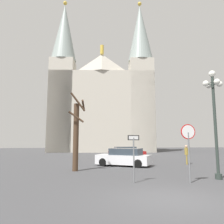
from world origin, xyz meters
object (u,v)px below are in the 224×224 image
at_px(one_way_arrow_sign, 134,153).
at_px(parked_car_near_white, 124,158).
at_px(stop_sign, 188,141).
at_px(cathedral, 102,104).
at_px(bare_tree, 76,134).
at_px(parked_car_far_red, 126,153).
at_px(pedestrian_walking, 186,153).
at_px(street_lamp, 214,107).

distance_m(one_way_arrow_sign, parked_car_near_white, 7.39).
bearing_deg(stop_sign, parked_car_near_white, 104.92).
bearing_deg(cathedral, stop_sign, -86.26).
distance_m(bare_tree, parked_car_far_red, 10.79).
relative_size(bare_tree, pedestrian_walking, 3.19).
xyz_separation_m(stop_sign, one_way_arrow_sign, (-2.76, 0.30, -0.55)).
bearing_deg(parked_car_far_red, bare_tree, -119.42).
bearing_deg(pedestrian_walking, street_lamp, -102.99).
distance_m(stop_sign, parked_car_far_red, 14.23).
relative_size(one_way_arrow_sign, street_lamp, 0.39).
height_order(parked_car_near_white, pedestrian_walking, pedestrian_walking).
relative_size(stop_sign, street_lamp, 0.48).
distance_m(cathedral, parked_car_near_white, 27.39).
bearing_deg(parked_car_near_white, stop_sign, -75.08).
relative_size(cathedral, stop_sign, 10.58).
bearing_deg(bare_tree, street_lamp, -27.63).
bearing_deg(cathedral, parked_car_far_red, -85.45).
distance_m(stop_sign, bare_tree, 7.66).
bearing_deg(bare_tree, stop_sign, -39.78).
bearing_deg(stop_sign, pedestrian_walking, 65.65).
bearing_deg(pedestrian_walking, one_way_arrow_sign, -129.43).
height_order(stop_sign, parked_car_far_red, stop_sign).
bearing_deg(parked_car_far_red, cathedral, 94.55).
relative_size(cathedral, one_way_arrow_sign, 13.09).
xyz_separation_m(stop_sign, parked_car_near_white, (-2.03, 7.61, -1.34)).
relative_size(parked_car_near_white, pedestrian_walking, 2.81).
bearing_deg(cathedral, parked_car_near_white, -89.64).
distance_m(stop_sign, parked_car_near_white, 7.99).
height_order(street_lamp, parked_car_far_red, street_lamp).
relative_size(stop_sign, bare_tree, 0.54).
distance_m(parked_car_near_white, parked_car_far_red, 6.69).
relative_size(stop_sign, pedestrian_walking, 1.71).
bearing_deg(parked_car_near_white, bare_tree, -144.77).
relative_size(stop_sign, parked_car_far_red, 0.70).
relative_size(cathedral, parked_car_near_white, 6.44).
xyz_separation_m(bare_tree, parked_car_far_red, (5.22, 9.26, -1.86)).
distance_m(cathedral, pedestrian_walking, 27.42).
relative_size(one_way_arrow_sign, parked_car_near_white, 0.49).
xyz_separation_m(parked_car_near_white, parked_car_far_red, (1.37, 6.54, -0.01)).
relative_size(stop_sign, one_way_arrow_sign, 1.24).
bearing_deg(pedestrian_walking, stop_sign, -114.35).
bearing_deg(pedestrian_walking, parked_car_near_white, -174.77).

